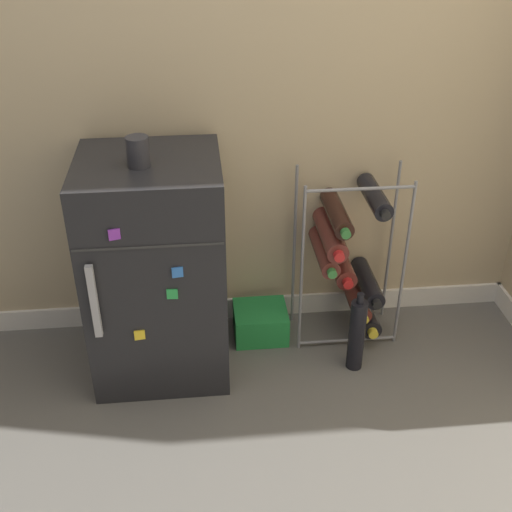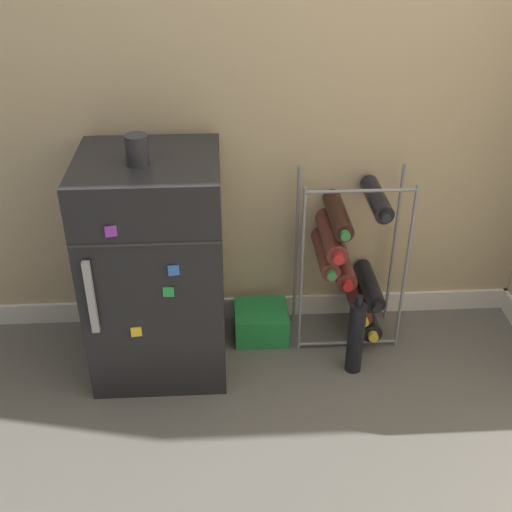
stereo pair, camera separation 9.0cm
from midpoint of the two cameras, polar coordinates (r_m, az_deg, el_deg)
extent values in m
plane|color=#56544F|center=(2.31, 4.22, -14.25)|extent=(14.00, 14.00, 0.00)
cube|color=tan|center=(2.30, 3.43, 21.38)|extent=(7.00, 0.06, 2.50)
cube|color=silver|center=(2.74, 2.73, -4.45)|extent=(7.00, 0.01, 0.09)
cube|color=black|center=(2.32, -7.78, -0.99)|extent=(0.48, 0.45, 0.83)
cube|color=#2D2D2D|center=(2.01, -8.61, 0.99)|extent=(0.47, 0.00, 0.01)
cube|color=#9E9EA3|center=(2.12, -13.29, -3.65)|extent=(0.02, 0.02, 0.27)
cube|color=yellow|center=(2.20, -9.44, -6.68)|extent=(0.04, 0.01, 0.04)
cube|color=green|center=(2.10, -6.57, -3.20)|extent=(0.04, 0.01, 0.04)
cube|color=purple|center=(2.00, -11.53, 2.15)|extent=(0.04, 0.02, 0.04)
cube|color=blue|center=(2.05, -6.10, -1.30)|extent=(0.04, 0.01, 0.04)
cylinder|color=slate|center=(2.38, 5.15, -1.60)|extent=(0.01, 0.01, 0.71)
cylinder|color=slate|center=(2.47, 14.17, -1.28)|extent=(0.01, 0.01, 0.71)
cylinder|color=slate|center=(2.54, 4.60, 0.62)|extent=(0.01, 0.01, 0.71)
cylinder|color=slate|center=(2.62, 13.11, 0.86)|extent=(0.01, 0.01, 0.71)
cylinder|color=slate|center=(2.61, 9.09, -7.62)|extent=(0.39, 0.01, 0.01)
cylinder|color=slate|center=(2.26, 10.48, 5.70)|extent=(0.39, 0.01, 0.01)
cylinder|color=black|center=(2.66, 10.66, -5.09)|extent=(0.08, 0.27, 0.08)
cylinder|color=gold|center=(2.54, 11.38, -7.04)|extent=(0.04, 0.02, 0.04)
cylinder|color=#56231E|center=(2.61, 9.93, -3.89)|extent=(0.07, 0.26, 0.07)
cylinder|color=gold|center=(2.49, 10.61, -5.78)|extent=(0.03, 0.02, 0.03)
cylinder|color=black|center=(2.58, 11.00, -2.57)|extent=(0.07, 0.27, 0.07)
cylinder|color=black|center=(2.46, 11.76, -4.50)|extent=(0.04, 0.02, 0.04)
cylinder|color=#56231E|center=(2.50, 8.61, -0.88)|extent=(0.08, 0.25, 0.08)
cylinder|color=red|center=(2.39, 9.22, -2.63)|extent=(0.04, 0.02, 0.04)
cylinder|color=#56231E|center=(2.46, 7.20, 0.25)|extent=(0.07, 0.29, 0.07)
cylinder|color=#2D7033|center=(2.33, 7.82, -1.71)|extent=(0.03, 0.02, 0.03)
cylinder|color=#56231E|center=(2.42, 7.75, 1.81)|extent=(0.08, 0.30, 0.08)
cylinder|color=red|center=(2.29, 8.45, -0.20)|extent=(0.04, 0.02, 0.04)
cylinder|color=black|center=(2.39, 8.35, 3.65)|extent=(0.07, 0.29, 0.07)
cylinder|color=#2D7033|center=(2.25, 9.07, 1.80)|extent=(0.03, 0.02, 0.03)
cylinder|color=black|center=(2.39, 11.73, 5.00)|extent=(0.07, 0.27, 0.07)
cylinder|color=black|center=(2.26, 12.58, 3.36)|extent=(0.03, 0.02, 0.03)
cube|color=#1E7F38|center=(2.61, 1.45, -5.92)|extent=(0.21, 0.19, 0.13)
cylinder|color=#28282D|center=(2.08, -9.30, 9.29)|extent=(0.07, 0.07, 0.10)
cylinder|color=black|center=(2.43, 9.90, -7.22)|extent=(0.06, 0.06, 0.30)
cylinder|color=black|center=(2.33, 10.27, -3.98)|extent=(0.03, 0.03, 0.04)
camera|label=1|loc=(0.04, -88.91, 0.66)|focal=45.00mm
camera|label=2|loc=(0.04, 91.09, -0.66)|focal=45.00mm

